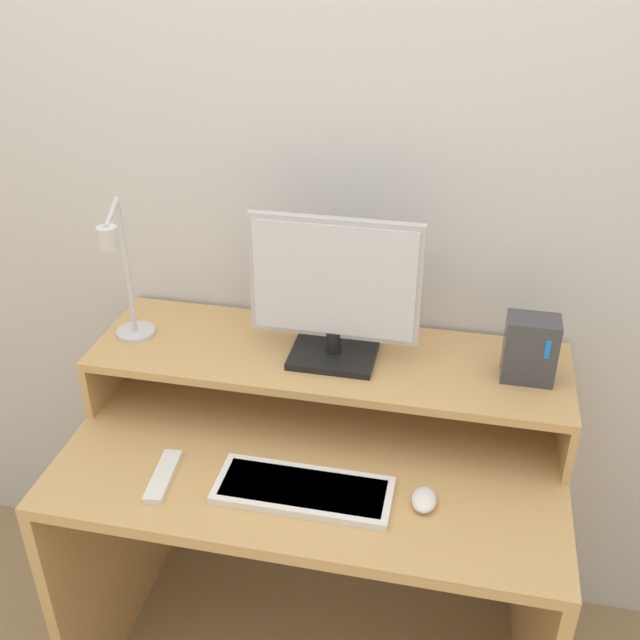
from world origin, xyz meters
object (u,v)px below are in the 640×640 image
router_dock (530,349)px  keyboard (303,490)px  remote_control (163,476)px  desk_lamp (124,283)px  mouse (424,500)px  monitor (334,292)px

router_dock → keyboard: (-0.47, -0.32, -0.23)m
router_dock → remote_control: (-0.79, -0.34, -0.24)m
desk_lamp → mouse: size_ratio=4.66×
monitor → keyboard: (-0.00, -0.32, -0.34)m
keyboard → mouse: (0.27, 0.02, 0.00)m
keyboard → mouse: mouse is taller
remote_control → mouse: bearing=4.1°
keyboard → desk_lamp: bearing=153.2°
router_dock → keyboard: router_dock is taller
desk_lamp → keyboard: (0.50, -0.25, -0.34)m
desk_lamp → router_dock: size_ratio=2.36×
monitor → router_dock: 0.47m
monitor → mouse: bearing=-48.4°
mouse → remote_control: 0.59m
desk_lamp → mouse: bearing=-16.8°
keyboard → remote_control: 0.32m
desk_lamp → mouse: (0.77, -0.23, -0.33)m
router_dock → remote_control: 0.90m
monitor → desk_lamp: desk_lamp is taller
keyboard → remote_control: (-0.32, -0.02, -0.00)m
router_dock → monitor: bearing=-179.1°
keyboard → router_dock: bearing=34.6°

